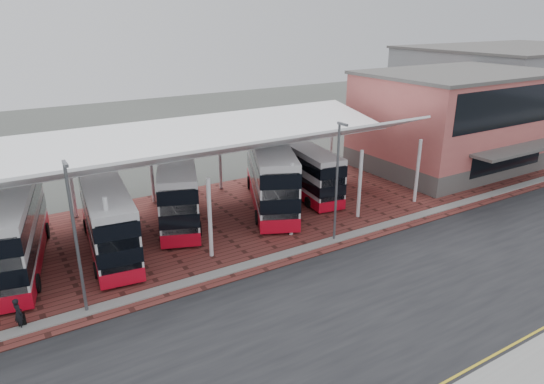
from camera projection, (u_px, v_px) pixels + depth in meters
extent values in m
plane|color=#464944|center=(377.00, 292.00, 26.60)|extent=(140.00, 140.00, 0.00)
cube|color=black|center=(390.00, 300.00, 25.79)|extent=(120.00, 14.00, 0.02)
cube|color=brown|center=(281.00, 208.00, 37.97)|extent=(72.00, 16.00, 0.06)
cube|color=gray|center=(311.00, 247.00, 31.53)|extent=(120.00, 0.80, 0.14)
cube|color=gold|center=(489.00, 365.00, 20.99)|extent=(120.00, 0.12, 0.01)
cube|color=gold|center=(483.00, 361.00, 21.23)|extent=(120.00, 0.12, 0.01)
cylinder|color=white|center=(110.00, 241.00, 26.61)|extent=(0.26, 0.26, 5.20)
cylinder|color=white|center=(72.00, 189.00, 35.51)|extent=(0.26, 0.26, 4.60)
cylinder|color=white|center=(210.00, 218.00, 29.55)|extent=(0.26, 0.26, 5.20)
cylinder|color=white|center=(152.00, 175.00, 38.46)|extent=(0.26, 0.26, 4.60)
cylinder|color=white|center=(292.00, 200.00, 32.50)|extent=(0.26, 0.26, 5.20)
cylinder|color=white|center=(220.00, 164.00, 41.40)|extent=(0.26, 0.26, 4.60)
cylinder|color=white|center=(360.00, 185.00, 35.44)|extent=(0.26, 0.26, 5.20)
cylinder|color=white|center=(279.00, 154.00, 44.35)|extent=(0.26, 0.26, 4.60)
cylinder|color=white|center=(417.00, 171.00, 38.39)|extent=(0.26, 0.26, 5.20)
cylinder|color=white|center=(331.00, 145.00, 47.29)|extent=(0.26, 0.26, 4.60)
cube|color=white|center=(193.00, 155.00, 30.11)|extent=(37.00, 4.95, 1.95)
cube|color=white|center=(162.00, 139.00, 34.65)|extent=(37.00, 7.12, 1.43)
cube|color=#575451|center=(451.00, 156.00, 48.77)|extent=(18.00, 12.00, 1.80)
cube|color=#C4605C|center=(457.00, 111.00, 47.22)|extent=(18.00, 12.00, 7.20)
cube|color=black|center=(515.00, 106.00, 42.01)|extent=(16.00, 0.25, 3.40)
cube|color=black|center=(506.00, 158.00, 43.64)|extent=(10.00, 0.25, 2.20)
cube|color=#575451|center=(520.00, 149.00, 42.38)|extent=(11.00, 2.40, 0.25)
cube|color=#575451|center=(462.00, 73.00, 45.94)|extent=(18.40, 12.40, 0.30)
cube|color=gray|center=(516.00, 85.00, 67.62)|extent=(30.00, 20.00, 10.00)
cube|color=#575451|center=(523.00, 47.00, 65.86)|extent=(30.50, 20.50, 0.30)
cylinder|color=#55575C|center=(76.00, 242.00, 23.39)|extent=(0.16, 0.16, 8.00)
cube|color=#55575C|center=(65.00, 164.00, 21.76)|extent=(0.15, 0.90, 0.15)
cylinder|color=#55575C|center=(337.00, 184.00, 31.24)|extent=(0.16, 0.16, 8.00)
cube|color=#55575C|center=(343.00, 124.00, 29.61)|extent=(0.15, 0.90, 0.15)
cube|color=silver|center=(12.00, 227.00, 28.42)|extent=(4.84, 11.70, 4.46)
cube|color=red|center=(18.00, 255.00, 29.05)|extent=(4.89, 11.75, 0.93)
cube|color=black|center=(14.00, 235.00, 28.59)|extent=(4.89, 11.75, 0.99)
cube|color=black|center=(9.00, 209.00, 28.01)|extent=(4.89, 11.75, 0.99)
cylinder|color=black|center=(37.00, 283.00, 26.30)|extent=(0.49, 1.07, 1.04)
cylinder|color=black|center=(4.00, 236.00, 31.91)|extent=(0.49, 1.07, 1.04)
cylinder|color=black|center=(46.00, 230.00, 32.74)|extent=(0.49, 1.07, 1.04)
cube|color=silver|center=(107.00, 216.00, 30.47)|extent=(3.64, 10.81, 4.14)
cube|color=red|center=(110.00, 240.00, 31.06)|extent=(3.69, 10.86, 0.87)
cube|color=black|center=(108.00, 222.00, 30.62)|extent=(3.69, 10.86, 0.92)
cube|color=black|center=(105.00, 200.00, 30.09)|extent=(3.69, 10.86, 0.92)
cube|color=black|center=(120.00, 253.00, 26.03)|extent=(2.16, 0.35, 3.47)
cylinder|color=black|center=(97.00, 270.00, 27.74)|extent=(0.38, 0.99, 0.96)
cylinder|color=black|center=(139.00, 262.00, 28.69)|extent=(0.38, 0.99, 0.96)
cylinder|color=black|center=(86.00, 226.00, 33.52)|extent=(0.38, 0.99, 0.96)
cylinder|color=black|center=(122.00, 220.00, 34.47)|extent=(0.38, 0.99, 0.96)
cube|color=silver|center=(178.00, 186.00, 35.40)|extent=(6.26, 11.29, 4.34)
cube|color=red|center=(180.00, 209.00, 36.01)|extent=(6.31, 11.34, 0.91)
cube|color=black|center=(178.00, 192.00, 35.56)|extent=(6.31, 11.34, 0.96)
cube|color=black|center=(177.00, 171.00, 35.00)|extent=(6.31, 11.34, 0.96)
cube|color=black|center=(179.00, 217.00, 30.36)|extent=(2.16, 0.89, 3.64)
cylinder|color=black|center=(161.00, 232.00, 32.56)|extent=(0.62, 1.04, 1.01)
cylinder|color=black|center=(199.00, 229.00, 33.01)|extent=(0.62, 1.04, 1.01)
cylinder|color=black|center=(163.00, 195.00, 39.11)|extent=(0.62, 1.04, 1.01)
cylinder|color=black|center=(195.00, 193.00, 39.56)|extent=(0.62, 1.04, 1.01)
cube|color=silver|center=(270.00, 172.00, 37.82)|extent=(7.55, 12.13, 4.72)
cube|color=red|center=(270.00, 195.00, 38.49)|extent=(7.61, 12.19, 0.99)
cube|color=black|center=(270.00, 178.00, 37.99)|extent=(7.61, 12.19, 1.04)
cube|color=black|center=(270.00, 157.00, 37.39)|extent=(7.61, 12.19, 1.04)
cube|color=black|center=(281.00, 201.00, 32.28)|extent=(2.29, 1.13, 3.96)
cylinder|color=black|center=(258.00, 217.00, 34.79)|extent=(0.74, 1.13, 1.10)
cylinder|color=black|center=(295.00, 215.00, 35.09)|extent=(0.74, 1.13, 1.10)
cylinder|color=black|center=(249.00, 182.00, 41.99)|extent=(0.74, 1.13, 1.10)
cylinder|color=black|center=(281.00, 181.00, 42.30)|extent=(0.74, 1.13, 1.10)
cube|color=silver|center=(303.00, 168.00, 40.42)|extent=(3.68, 10.15, 3.88)
cube|color=red|center=(303.00, 186.00, 40.96)|extent=(3.72, 10.19, 0.81)
cube|color=black|center=(303.00, 173.00, 40.56)|extent=(3.72, 10.19, 0.86)
cube|color=black|center=(304.00, 156.00, 40.06)|extent=(3.72, 10.19, 0.86)
cube|color=black|center=(333.00, 188.00, 36.20)|extent=(2.02, 0.38, 3.25)
cylinder|color=black|center=(308.00, 202.00, 37.85)|extent=(0.38, 0.93, 0.90)
cylinder|color=black|center=(333.00, 198.00, 38.68)|extent=(0.38, 0.93, 0.90)
cylinder|color=black|center=(276.00, 178.00, 43.33)|extent=(0.38, 0.93, 0.90)
cylinder|color=black|center=(298.00, 175.00, 44.17)|extent=(0.38, 0.93, 0.90)
imported|color=black|center=(18.00, 313.00, 23.19)|extent=(0.58, 0.68, 1.59)
cube|color=black|center=(22.00, 320.00, 23.48)|extent=(0.37, 0.26, 0.63)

